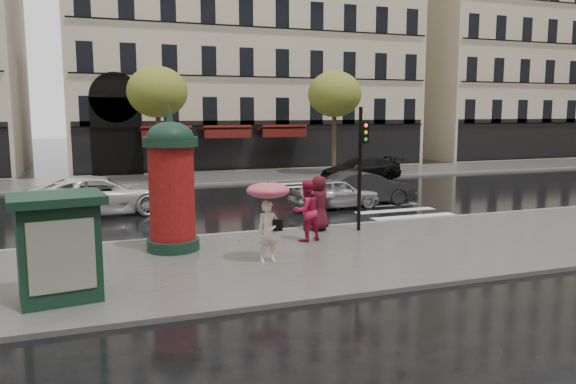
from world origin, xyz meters
name	(u,v)px	position (x,y,z in m)	size (l,w,h in m)	color
ground	(313,253)	(0.00, 0.00, 0.00)	(160.00, 160.00, 0.00)	black
near_sidewalk	(320,256)	(0.00, -0.50, 0.06)	(90.00, 7.00, 0.12)	#474744
far_sidewalk	(192,179)	(0.00, 19.00, 0.06)	(90.00, 6.00, 0.12)	#474744
near_kerb	(279,231)	(0.00, 3.00, 0.07)	(90.00, 0.25, 0.14)	slate
far_kerb	(202,185)	(0.00, 16.00, 0.07)	(90.00, 0.25, 0.14)	slate
zebra_crossing	(350,196)	(6.00, 9.60, 0.01)	(3.60, 11.75, 0.01)	silver
bldg_far_corner	(237,20)	(6.00, 30.00, 11.31)	(26.00, 14.00, 22.90)	#B7A88C
bldg_far_right	(518,36)	(34.00, 30.00, 11.31)	(24.00, 14.00, 22.90)	#B7A88C
tree_far_left	(157,92)	(-2.00, 18.00, 5.17)	(3.40, 3.40, 6.64)	#38281C
tree_far_right	(335,95)	(9.00, 18.00, 5.17)	(3.40, 3.40, 6.64)	#38281C
woman_umbrella	(268,208)	(-1.65, -0.84, 1.57)	(1.14, 1.14, 2.20)	beige
woman_red	(306,211)	(0.22, 1.12, 1.06)	(0.92, 0.71, 1.88)	#B0153F
man_burgundy	(319,203)	(1.21, 2.40, 1.05)	(0.91, 0.59, 1.85)	#460E17
morris_column	(171,181)	(-3.82, 1.40, 2.12)	(1.55, 1.55, 4.18)	black
traffic_light	(361,156)	(2.50, 1.88, 2.62)	(0.27, 0.39, 4.13)	black
newsstand	(58,246)	(-6.75, -2.13, 1.28)	(2.07, 1.82, 2.26)	black
car_silver	(334,193)	(3.85, 6.82, 0.67)	(1.57, 3.91, 1.33)	#B1B0B5
car_darkgrey	(365,188)	(5.58, 7.31, 0.73)	(1.54, 4.43, 1.46)	black
car_white	(100,196)	(-5.57, 8.68, 0.78)	(2.59, 5.61, 1.56)	silver
car_black	(360,169)	(9.25, 14.80, 0.72)	(2.02, 4.98, 1.44)	black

